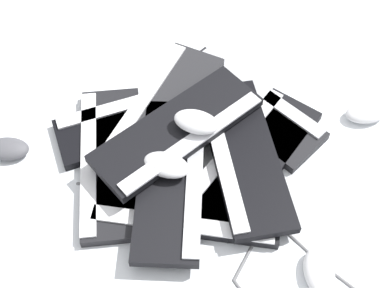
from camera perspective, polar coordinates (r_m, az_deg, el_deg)
The scene contains 16 objects.
ground_plane at distance 1.38m, azimuth -0.20°, elevation 0.87°, with size 3.20×3.20×0.00m, color silver.
keyboard_0 at distance 1.40m, azimuth -5.43°, elevation 2.53°, with size 0.33×0.46×0.03m.
keyboard_1 at distance 1.34m, azimuth -8.65°, elevation -1.75°, with size 0.43×0.40×0.03m.
keyboard_2 at distance 1.26m, azimuth -0.64°, elevation -6.68°, with size 0.45×0.38×0.03m.
keyboard_3 at distance 1.33m, azimuth 6.37°, elevation -1.50°, with size 0.21×0.46×0.03m.
keyboard_4 at distance 1.43m, azimuth 5.79°, elevation 4.17°, with size 0.44×0.16×0.03m.
keyboard_5 at distance 1.38m, azimuth -3.15°, elevation 3.77°, with size 0.28×0.46×0.03m.
keyboard_6 at distance 1.30m, azimuth -1.41°, elevation 1.45°, with size 0.19×0.45×0.03m.
keyboard_7 at distance 1.30m, azimuth 5.47°, elevation -1.13°, with size 0.44×0.38×0.03m.
keyboard_8 at distance 1.26m, azimuth -2.14°, elevation -3.55°, with size 0.40×0.43×0.03m.
mouse_0 at distance 1.21m, azimuth 13.40°, elevation -13.16°, with size 0.11×0.07×0.04m, color silver.
mouse_1 at distance 1.41m, azimuth -19.12°, elevation -0.49°, with size 0.11×0.07×0.04m, color #4C4C51.
mouse_2 at distance 1.47m, azimuth 18.09°, elevation 3.20°, with size 0.11×0.07×0.04m, color silver.
mouse_3 at distance 1.24m, azimuth -2.77°, elevation -2.25°, with size 0.11×0.07×0.04m, color silver.
mouse_4 at distance 1.27m, azimuth 0.47°, elevation 2.38°, with size 0.11×0.07×0.04m, color silver.
cable_1 at distance 1.24m, azimuth 5.71°, elevation -9.24°, with size 0.80×0.26×0.01m.
Camera 1 is at (-0.56, 0.58, 1.12)m, focal length 50.00 mm.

